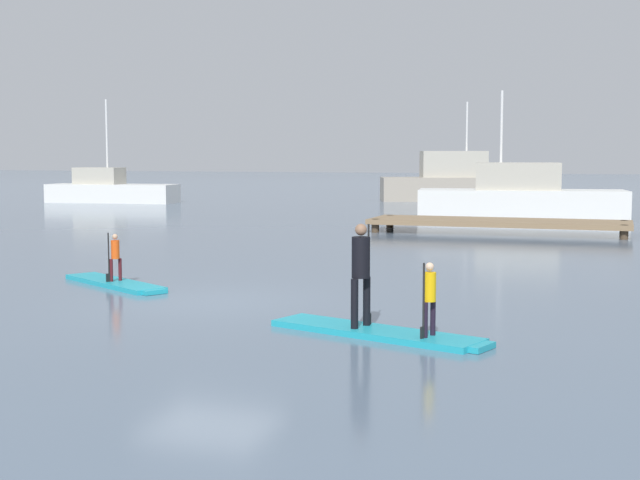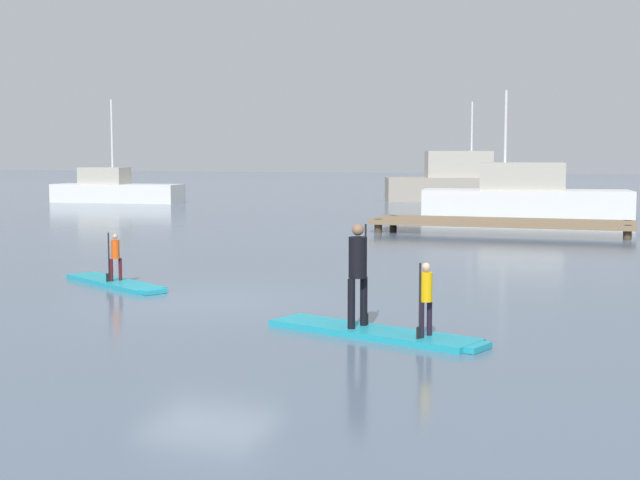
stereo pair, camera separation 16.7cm
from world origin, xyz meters
name	(u,v)px [view 2 (the right image)]	position (x,y,z in m)	size (l,w,h in m)	color
ground_plane	(209,302)	(0.00, 0.00, 0.00)	(240.00, 240.00, 0.00)	slate
paddleboard_near	(116,283)	(-2.89, 1.34, 0.05)	(3.26, 2.27, 0.10)	#1E9EB2
paddler_child_solo	(115,255)	(-2.89, 1.32, 0.67)	(0.25, 0.33, 1.06)	#4C1419
paddleboard_far	(375,333)	(3.90, -2.07, 0.05)	(3.76, 1.90, 0.10)	#1E9EB2
paddler_adult	(358,268)	(3.58, -1.95, 1.05)	(0.37, 0.50, 1.65)	black
paddler_child_front	(425,295)	(4.76, -2.36, 0.73)	(0.25, 0.38, 1.14)	black
fishing_boat_white_large	(524,197)	(3.29, 24.84, 0.94)	(9.27, 3.87, 5.64)	silver
fishing_boat_green_midground	(455,182)	(-2.37, 38.93, 1.13)	(8.63, 5.22, 6.02)	#9E9384
motor_boat_small_navy	(115,190)	(-21.06, 30.55, 0.75)	(7.86, 2.90, 6.05)	silver
floating_dock	(502,223)	(3.34, 17.08, 0.39)	(9.21, 2.80, 0.48)	#846B4C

